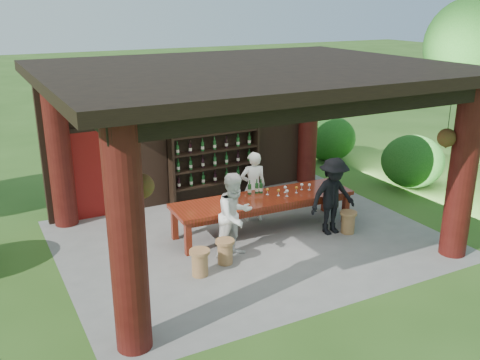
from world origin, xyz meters
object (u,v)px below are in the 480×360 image
wine_shelf (215,159)px  guest_woman (235,216)px  host (253,187)px  guest_man (333,196)px  napkin_basket (230,200)px  tasting_table (263,202)px  stool_near_right (348,222)px  stool_far_left (200,262)px  stool_near_left (225,251)px

wine_shelf → guest_woman: (-1.00, -3.01, -0.19)m
host → guest_woman: bearing=64.5°
host → guest_woman: 1.82m
wine_shelf → guest_man: (1.27, -2.99, -0.20)m
wine_shelf → napkin_basket: wine_shelf is taller
tasting_table → stool_near_right: size_ratio=8.37×
tasting_table → napkin_basket: 0.78m
wine_shelf → napkin_basket: (-0.69, -2.20, -0.19)m
stool_far_left → guest_man: size_ratio=0.30×
wine_shelf → stool_far_left: 3.96m
stool_near_left → napkin_basket: napkin_basket is taller
tasting_table → guest_woman: 1.34m
stool_far_left → guest_woman: size_ratio=0.29×
stool_far_left → wine_shelf: bearing=60.7°
guest_man → napkin_basket: bearing=159.3°
tasting_table → guest_man: (1.21, -0.76, 0.18)m
tasting_table → stool_near_right: 1.82m
host → napkin_basket: host is taller
wine_shelf → host: size_ratio=1.46×
napkin_basket → tasting_table: bearing=-1.5°
wine_shelf → stool_near_right: size_ratio=4.90×
host → guest_woman: guest_woman is taller
wine_shelf → napkin_basket: size_ratio=8.81×
napkin_basket → wine_shelf: bearing=72.6°
tasting_table → stool_near_right: (1.52, -0.92, -0.39)m
stool_far_left → host: (2.06, 1.77, 0.53)m
guest_woman → guest_man: bearing=-15.2°
stool_near_left → host: 2.22m
tasting_table → guest_man: bearing=-32.3°
host → stool_far_left: bearing=55.2°
stool_near_right → tasting_table: bearing=148.7°
wine_shelf → guest_man: size_ratio=1.41×
stool_near_right → stool_far_left: bearing=-176.0°
guest_woman → guest_man: 2.28m
wine_shelf → host: wine_shelf is taller
host → wine_shelf: bearing=-69.8°
wine_shelf → stool_near_right: wine_shelf is taller
wine_shelf → tasting_table: 2.26m
stool_near_right → napkin_basket: 2.53m
stool_near_right → guest_man: (-0.31, 0.16, 0.57)m
stool_near_right → host: 2.16m
host → guest_man: 1.77m
stool_near_left → napkin_basket: (0.61, 0.99, 0.57)m
wine_shelf → stool_near_left: size_ratio=4.89×
tasting_table → guest_man: guest_man is taller
wine_shelf → tasting_table: bearing=-88.3°
stool_far_left → host: host is taller
stool_near_left → guest_woman: guest_woman is taller
wine_shelf → stool_far_left: (-1.90, -3.39, -0.76)m
stool_near_right → guest_woman: guest_woman is taller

